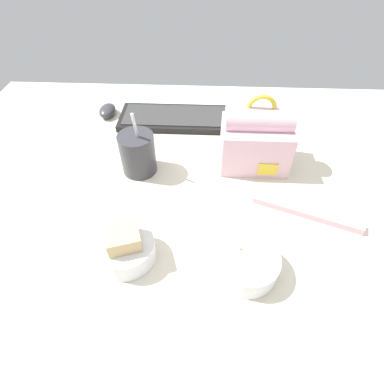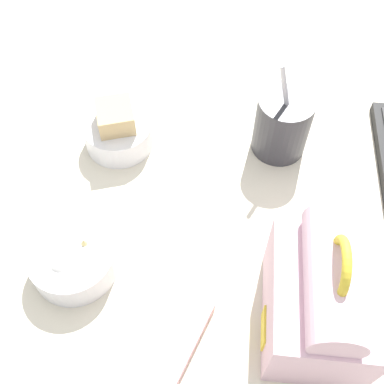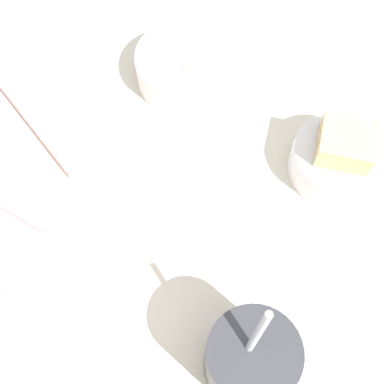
% 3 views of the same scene
% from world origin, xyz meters
% --- Properties ---
extents(desk_surface, '(1.40, 1.10, 0.02)m').
position_xyz_m(desk_surface, '(0.00, 0.00, 0.01)').
color(desk_surface, beige).
rests_on(desk_surface, ground).
extents(lunch_bag, '(0.17, 0.12, 0.19)m').
position_xyz_m(lunch_bag, '(0.15, 0.13, 0.09)').
color(lunch_bag, beige).
rests_on(lunch_bag, desk_surface).
extents(soup_cup, '(0.09, 0.09, 0.17)m').
position_xyz_m(soup_cup, '(-0.14, 0.09, 0.07)').
color(soup_cup, '#333338').
rests_on(soup_cup, desk_surface).
extents(bento_bowl_sandwich, '(0.11, 0.11, 0.08)m').
position_xyz_m(bento_bowl_sandwich, '(-0.12, -0.17, 0.05)').
color(bento_bowl_sandwich, silver).
rests_on(bento_bowl_sandwich, desk_surface).
extents(bento_bowl_snacks, '(0.12, 0.12, 0.06)m').
position_xyz_m(bento_bowl_snacks, '(0.11, -0.19, 0.04)').
color(bento_bowl_snacks, silver).
rests_on(bento_bowl_snacks, desk_surface).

